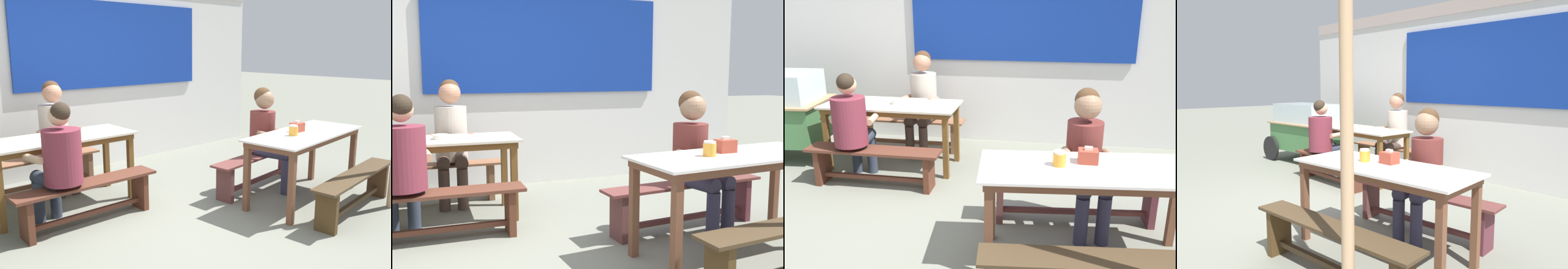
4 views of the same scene
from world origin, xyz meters
TOP-DOWN VIEW (x-y plane):
  - ground_plane at (0.00, 0.00)m, footprint 40.00×40.00m
  - backdrop_wall at (0.03, 2.46)m, footprint 6.86×0.23m
  - dining_table_far at (-0.75, 1.26)m, footprint 1.58×0.67m
  - dining_table_near at (1.38, -0.38)m, footprint 1.67×0.79m
  - bench_far_back at (-0.75, 1.86)m, footprint 1.46×0.28m
  - bench_far_front at (-0.75, 0.66)m, footprint 1.45×0.30m
  - bench_near_back at (1.33, 0.22)m, footprint 1.59×0.40m
  - bench_near_front at (1.44, -0.97)m, footprint 1.58×0.39m
  - person_right_near_table at (1.39, 0.15)m, footprint 0.47×0.59m
  - person_center_facing at (-0.54, 1.80)m, footprint 0.46×0.55m
  - person_left_back_turned at (-0.99, 0.72)m, footprint 0.49×0.59m
  - tissue_box at (1.36, -0.28)m, footprint 0.14×0.12m
  - condiment_jar at (1.15, -0.37)m, footprint 0.10×0.10m
  - soup_bowl at (-0.68, 1.26)m, footprint 0.14×0.14m

SIDE VIEW (x-z plane):
  - ground_plane at x=0.00m, z-range 0.00..0.00m
  - bench_near_front at x=1.44m, z-range 0.07..0.49m
  - bench_near_back at x=1.33m, z-range 0.07..0.49m
  - bench_far_back at x=-0.75m, z-range 0.07..0.49m
  - bench_far_front at x=-0.75m, z-range 0.07..0.50m
  - person_left_back_turned at x=-0.99m, z-range 0.07..1.30m
  - dining_table_near at x=1.38m, z-range 0.30..1.08m
  - dining_table_far at x=-0.75m, z-range 0.30..1.08m
  - person_right_near_table at x=1.39m, z-range 0.09..1.32m
  - person_center_facing at x=-0.54m, z-range 0.09..1.41m
  - soup_bowl at x=-0.68m, z-range 0.78..0.82m
  - tissue_box at x=1.36m, z-range 0.77..0.89m
  - condiment_jar at x=1.15m, z-range 0.77..0.89m
  - backdrop_wall at x=0.03m, z-range 0.07..2.80m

